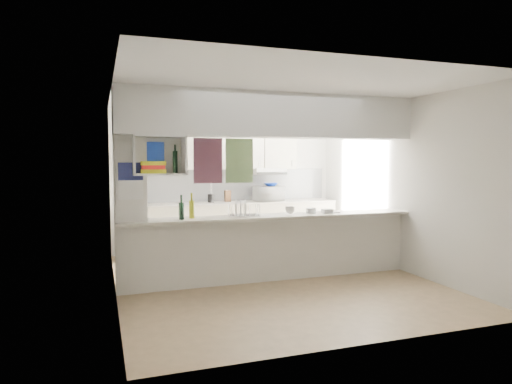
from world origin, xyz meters
name	(u,v)px	position (x,y,z in m)	size (l,w,h in m)	color
floor	(271,280)	(0.00, 0.00, 0.00)	(4.80, 4.80, 0.00)	#8E7352
ceiling	(272,94)	(0.00, 0.00, 2.60)	(4.80, 4.80, 0.00)	white
wall_back	(226,181)	(0.00, 2.40, 1.30)	(4.20, 4.20, 0.00)	silver
wall_left	(114,191)	(-2.10, 0.00, 1.30)	(4.80, 4.80, 0.00)	silver
wall_right	(399,185)	(2.10, 0.00, 1.30)	(4.80, 4.80, 0.00)	silver
servery_partition	(260,162)	(-0.17, 0.00, 1.66)	(4.20, 0.50, 2.60)	silver
cubby_shelf	(157,158)	(-1.57, -0.06, 1.71)	(0.65, 0.35, 0.50)	white
kitchen_run	(238,207)	(0.16, 2.14, 0.83)	(3.60, 0.63, 2.24)	beige
microwave	(269,194)	(0.73, 2.06, 1.06)	(0.51, 0.35, 0.28)	white
bowl	(271,185)	(0.77, 2.06, 1.23)	(0.25, 0.25, 0.06)	#0D2A95
dish_rack	(244,209)	(-0.39, 0.04, 1.01)	(0.50, 0.42, 0.23)	silver
cup	(290,210)	(0.26, -0.04, 0.99)	(0.13, 0.13, 0.10)	white
wine_bottles	(187,209)	(-1.19, -0.02, 1.04)	(0.22, 0.15, 0.34)	black
plastic_tubs	(318,211)	(0.72, 0.00, 0.95)	(0.49, 0.23, 0.07)	silver
utensil_jar	(211,198)	(-0.36, 2.15, 1.00)	(0.11, 0.11, 0.15)	black
knife_block	(228,196)	(-0.03, 2.18, 1.03)	(0.11, 0.08, 0.21)	#4C2F1A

